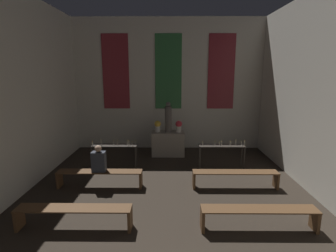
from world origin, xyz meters
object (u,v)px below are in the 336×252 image
object	(u,v)px
statue	(168,118)
person_seated	(99,160)
pew_second_right	(259,214)
pew_back_right	(235,176)
flower_vase_left	(158,126)
candle_rack_right	(222,148)
flower_vase_right	(179,126)
pew_second_left	(74,213)
altar	(168,143)
candle_rack_left	(114,148)
pew_back_left	(100,175)

from	to	relation	value
statue	person_seated	world-z (taller)	statue
pew_second_right	pew_back_right	size ratio (longest dim) A/B	1.00
flower_vase_left	candle_rack_right	size ratio (longest dim) A/B	0.29
flower_vase_right	person_seated	distance (m)	3.65
flower_vase_left	pew_back_right	world-z (taller)	flower_vase_left
flower_vase_right	pew_second_right	size ratio (longest dim) A/B	0.19
flower_vase_left	person_seated	distance (m)	3.23
flower_vase_left	pew_second_left	xyz separation A→B (m)	(-1.44, -4.80, -0.78)
pew_second_left	altar	bearing A→B (deg)	69.10
altar	pew_second_left	bearing A→B (deg)	-110.90
statue	pew_back_right	bearing A→B (deg)	-57.36
pew_back_right	candle_rack_left	bearing A→B (deg)	157.11
pew_back_right	person_seated	size ratio (longest dim) A/B	3.17
statue	candle_rack_left	bearing A→B (deg)	-142.24
flower_vase_right	pew_back_right	world-z (taller)	flower_vase_right
pew_second_right	pew_back_left	world-z (taller)	same
pew_back_left	candle_rack_right	bearing A→B (deg)	22.84
statue	pew_second_right	size ratio (longest dim) A/B	0.49
altar	flower_vase_right	xyz separation A→B (m)	(0.39, 0.00, 0.68)
flower_vase_right	person_seated	size ratio (longest dim) A/B	0.59
pew_back_left	person_seated	distance (m)	0.43
flower_vase_left	candle_rack_right	world-z (taller)	flower_vase_left
flower_vase_left	pew_second_left	world-z (taller)	flower_vase_left
altar	person_seated	xyz separation A→B (m)	(-1.84, -2.86, 0.33)
statue	pew_second_right	bearing A→B (deg)	-69.10
pew_second_left	statue	bearing A→B (deg)	69.10
pew_second_left	pew_back_right	world-z (taller)	same
altar	flower_vase_right	distance (m)	0.79
pew_second_left	person_seated	xyz separation A→B (m)	(-0.01, 1.94, 0.43)
flower_vase_left	flower_vase_right	xyz separation A→B (m)	(0.79, 0.00, 0.00)
statue	person_seated	bearing A→B (deg)	-122.74
flower_vase_right	candle_rack_left	xyz separation A→B (m)	(-2.14, -1.35, -0.47)
candle_rack_right	person_seated	size ratio (longest dim) A/B	2.04
pew_second_right	pew_back_right	xyz separation A→B (m)	(0.00, 1.94, 0.00)
candle_rack_right	person_seated	distance (m)	3.90
candle_rack_left	pew_back_left	bearing A→B (deg)	-93.35
altar	statue	xyz separation A→B (m)	(0.00, 0.00, 0.97)
flower_vase_left	pew_second_left	bearing A→B (deg)	-106.70
altar	flower_vase_left	world-z (taller)	flower_vase_left
pew_back_right	candle_rack_right	bearing A→B (deg)	93.01
altar	flower_vase_left	size ratio (longest dim) A/B	2.82
candle_rack_right	person_seated	world-z (taller)	person_seated
flower_vase_right	candle_rack_left	size ratio (longest dim) A/B	0.29
pew_second_left	person_seated	size ratio (longest dim) A/B	3.17
pew_back_right	person_seated	bearing A→B (deg)	-180.00
statue	candle_rack_left	size ratio (longest dim) A/B	0.77
flower_vase_right	altar	bearing A→B (deg)	180.00
altar	pew_back_left	size ratio (longest dim) A/B	0.53
pew_back_left	flower_vase_right	bearing A→B (deg)	52.13
altar	pew_back_right	bearing A→B (deg)	-57.36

